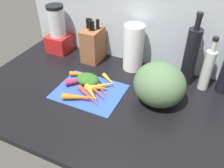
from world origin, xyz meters
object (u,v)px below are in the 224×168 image
object	(u,v)px
knife_block	(93,44)
carrot_3	(100,87)
carrot_9	(110,80)
bottle_0	(191,56)
paper_towel_roll	(133,48)
bottle_1	(207,69)
carrot_8	(80,98)
carrot_6	(98,88)
carrot_7	(95,90)
carrot_5	(92,93)
blender_appliance	(58,32)
cutting_board	(90,91)
carrot_2	(81,97)
carrot_1	(79,74)
winter_squash	(159,84)
carrot_0	(101,86)
carrot_10	(89,96)
carrot_4	(83,80)

from	to	relation	value
knife_block	carrot_3	bearing A→B (deg)	-55.36
carrot_9	bottle_0	bearing A→B (deg)	27.06
paper_towel_roll	bottle_1	world-z (taller)	bottle_1
carrot_8	carrot_9	bearing A→B (deg)	70.54
bottle_0	carrot_6	bearing A→B (deg)	-144.70
carrot_7	carrot_9	xyz separation A→B (cm)	(2.75, 10.96, -0.55)
carrot_5	blender_appliance	xyz separation A→B (cm)	(-40.73, 32.53, 10.02)
knife_block	carrot_6	bearing A→B (deg)	-57.01
carrot_9	knife_block	distance (cm)	27.31
cutting_board	carrot_2	bearing A→B (deg)	-91.99
bottle_0	knife_block	bearing A→B (deg)	-179.71
carrot_6	knife_block	world-z (taller)	knife_block
carrot_9	knife_block	size ratio (longest dim) A/B	0.50
cutting_board	knife_block	xyz separation A→B (cm)	(-13.05, 28.24, 9.66)
carrot_2	carrot_7	bearing A→B (deg)	64.52
carrot_1	carrot_3	world-z (taller)	carrot_1
knife_block	paper_towel_roll	size ratio (longest dim) A/B	0.97
carrot_9	winter_squash	size ratio (longest dim) A/B	0.52
carrot_6	knife_block	bearing A→B (deg)	122.99
carrot_5	winter_squash	bearing A→B (deg)	18.99
carrot_2	carrot_9	world-z (taller)	carrot_2
carrot_0	carrot_10	xyz separation A→B (cm)	(-2.16, -9.22, -0.32)
cutting_board	carrot_10	size ratio (longest dim) A/B	1.93
carrot_7	paper_towel_roll	size ratio (longest dim) A/B	0.68
cutting_board	bottle_0	xyz separation A→B (cm)	(41.31, 28.52, 15.02)
carrot_7	winter_squash	world-z (taller)	winter_squash
carrot_1	knife_block	world-z (taller)	knife_block
carrot_3	winter_squash	bearing A→B (deg)	7.71
winter_squash	carrot_5	bearing A→B (deg)	-161.01
carrot_10	bottle_1	bearing A→B (deg)	34.00
carrot_5	knife_block	distance (cm)	36.37
paper_towel_roll	bottle_0	xyz separation A→B (cm)	(29.87, -0.73, 2.60)
carrot_1	carrot_9	distance (cm)	17.04
carrot_5	carrot_7	xyz separation A→B (cm)	(0.01, 2.90, -0.03)
carrot_3	blender_appliance	bearing A→B (deg)	147.96
carrot_7	carrot_8	xyz separation A→B (cm)	(-3.76, -7.46, -0.50)
carrot_5	carrot_1	bearing A→B (deg)	139.95
carrot_6	paper_towel_roll	xyz separation A→B (cm)	(7.49, 27.18, 10.62)
carrot_1	carrot_10	world-z (taller)	carrot_1
carrot_4	carrot_10	bearing A→B (deg)	-47.46
carrot_4	bottle_1	bearing A→B (deg)	21.78
blender_appliance	bottle_1	xyz separation A→B (cm)	(87.75, -2.19, -1.01)
paper_towel_roll	carrot_4	bearing A→B (deg)	-125.50
carrot_4	carrot_10	xyz separation A→B (cm)	(8.82, -9.61, -0.42)
carrot_3	bottle_0	size ratio (longest dim) A/B	0.41
blender_appliance	paper_towel_roll	world-z (taller)	blender_appliance
carrot_10	bottle_1	world-z (taller)	bottle_1
carrot_10	blender_appliance	size ratio (longest dim) A/B	0.59
carrot_4	carrot_8	size ratio (longest dim) A/B	1.47
carrot_5	paper_towel_roll	xyz separation A→B (cm)	(8.19, 32.62, 10.37)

